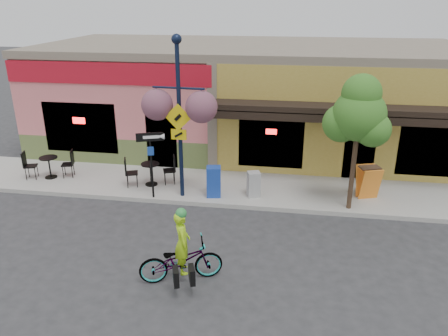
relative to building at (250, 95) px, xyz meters
name	(u,v)px	position (x,y,z in m)	size (l,w,h in m)	color
ground	(225,215)	(0.00, -7.50, -2.25)	(90.00, 90.00, 0.00)	#2D2D30
sidewalk	(233,188)	(0.00, -5.50, -2.17)	(24.00, 3.00, 0.15)	#9E9B93
curb	(227,206)	(0.00, -6.95, -2.17)	(24.00, 0.12, 0.15)	#A8A59E
building	(250,95)	(0.00, 0.00, 0.00)	(18.20, 8.20, 4.50)	#D5696D
bicycle	(181,261)	(-0.52, -10.96, -1.72)	(0.70, 2.00, 1.05)	maroon
cyclist_rider	(183,252)	(-0.47, -10.96, -1.47)	(0.57, 0.37, 1.57)	#A6E117
lamp_post	(180,120)	(-1.60, -6.56, 0.53)	(1.68, 0.67, 5.26)	#0F1932
one_way_sign	(152,166)	(-2.52, -6.85, -0.97)	(0.87, 0.19, 2.26)	black
cafe_set_left	(49,164)	(-6.79, -5.81, -1.58)	(1.74, 0.87, 1.04)	black
cafe_set_right	(151,171)	(-2.91, -5.85, -1.58)	(1.74, 0.87, 1.05)	black
newspaper_box_blue	(214,182)	(-0.54, -6.44, -1.58)	(0.47, 0.41, 1.04)	#1B3EA3
newspaper_box_grey	(254,184)	(0.78, -6.25, -1.67)	(0.40, 0.36, 0.86)	#A1A1A1
street_tree	(356,144)	(3.85, -6.65, 0.04)	(1.67, 1.67, 4.28)	#3D7A26
sandwich_board	(371,184)	(4.59, -5.94, -1.55)	(0.66, 0.48, 1.10)	orange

